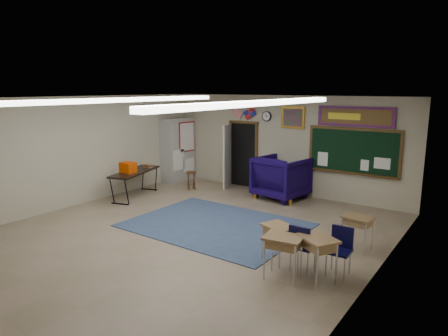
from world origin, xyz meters
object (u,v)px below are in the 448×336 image
Objects in this scene: wooden_stool at (191,180)px; student_desk_front_right at (357,231)px; wingback_armchair at (281,177)px; student_desk_front_left at (278,241)px; folding_table at (135,183)px.

student_desk_front_right is at bearing -16.89° from wooden_stool.
wingback_armchair is 2.93m from wooden_stool.
student_desk_front_left is 1.04× the size of student_desk_front_right.
student_desk_front_left is at bearing -32.68° from folding_table.
folding_table reaches higher than student_desk_front_right.
wingback_armchair reaches higher than folding_table.
wingback_armchair reaches higher than student_desk_front_right.
student_desk_front_left is 5.85m from folding_table.
folding_table is at bearing -115.85° from wooden_stool.
student_desk_front_left is at bearing -116.83° from student_desk_front_right.
wooden_stool is at bearing 47.02° from folding_table.
student_desk_front_right is (1.02, 1.44, -0.01)m from student_desk_front_left.
wingback_armchair is 4.36m from folding_table.
wingback_armchair is 1.98× the size of student_desk_front_right.
student_desk_front_right is at bearing -18.24° from folding_table.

